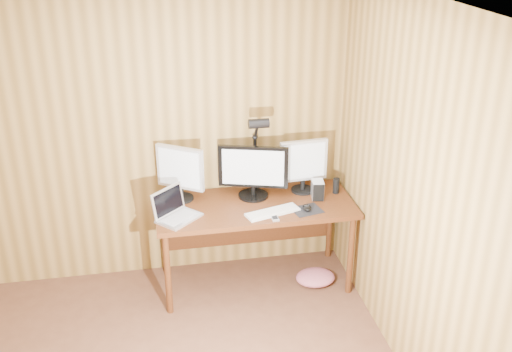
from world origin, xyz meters
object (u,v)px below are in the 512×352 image
object	(u,v)px
hard_drive	(317,190)
desk_lamp	(257,143)
monitor_right	(303,164)
laptop	(174,211)
speaker	(336,186)
keyboard	(273,212)
desk	(253,213)
monitor_left	(180,172)
mouse	(307,208)
monitor_center	(253,171)
phone	(275,218)

from	to	relation	value
hard_drive	desk_lamp	bearing A→B (deg)	164.71
monitor_right	laptop	xyz separation A→B (m)	(-1.09, -0.28, -0.19)
laptop	desk_lamp	size ratio (longest dim) A/B	0.56
speaker	desk_lamp	size ratio (longest dim) A/B	0.18
keyboard	desk_lamp	size ratio (longest dim) A/B	0.63
desk_lamp	desk	bearing A→B (deg)	-115.95
monitor_left	laptop	size ratio (longest dim) A/B	1.15
desk	speaker	bearing A→B (deg)	0.27
mouse	desk_lamp	bearing A→B (deg)	130.44
hard_drive	monitor_left	bearing A→B (deg)	179.31
desk	hard_drive	distance (m)	0.56
desk	monitor_center	distance (m)	0.36
monitor_left	keyboard	world-z (taller)	monitor_left
monitor_left	phone	xyz separation A→B (m)	(0.68, -0.47, -0.24)
speaker	desk_lamp	world-z (taller)	desk_lamp
phone	desk_lamp	bearing A→B (deg)	93.31
hard_drive	keyboard	bearing A→B (deg)	-146.34
monitor_left	hard_drive	world-z (taller)	monitor_left
monitor_center	phone	xyz separation A→B (m)	(0.09, -0.41, -0.23)
monitor_left	speaker	world-z (taller)	monitor_left
monitor_center	speaker	bearing A→B (deg)	11.61
desk	laptop	size ratio (longest dim) A/B	3.97
monitor_right	mouse	distance (m)	0.42
desk	monitor_right	size ratio (longest dim) A/B	3.51
hard_drive	desk_lamp	xyz separation A→B (m)	(-0.47, 0.21, 0.37)
laptop	mouse	size ratio (longest dim) A/B	3.63
monitor_center	desk_lamp	xyz separation A→B (m)	(0.05, 0.08, 0.21)
phone	speaker	distance (m)	0.70
mouse	phone	xyz separation A→B (m)	(-0.28, -0.09, -0.02)
desk	speaker	size ratio (longest dim) A/B	12.23
monitor_center	desk	bearing A→B (deg)	-83.97
monitor_right	speaker	size ratio (longest dim) A/B	3.49
desk	keyboard	size ratio (longest dim) A/B	3.53
monitor_right	keyboard	bearing A→B (deg)	-138.72
desk	monitor_center	bearing A→B (deg)	79.53
keyboard	monitor_right	bearing A→B (deg)	29.51
keyboard	speaker	bearing A→B (deg)	6.88
monitor_right	desk_lamp	distance (m)	0.43
monitor_right	phone	bearing A→B (deg)	-132.32
monitor_right	hard_drive	bearing A→B (deg)	-64.88
desk	monitor_left	distance (m)	0.70
monitor_center	keyboard	distance (m)	0.40
monitor_center	laptop	bearing A→B (deg)	-142.88
monitor_left	hard_drive	size ratio (longest dim) A/B	3.05
desk	mouse	bearing A→B (deg)	-33.80
monitor_right	keyboard	size ratio (longest dim) A/B	1.01
monitor_left	hard_drive	xyz separation A→B (m)	(1.10, -0.18, -0.17)
mouse	monitor_left	bearing A→B (deg)	160.06
keyboard	desk_lamp	xyz separation A→B (m)	(-0.05, 0.40, 0.43)
laptop	keyboard	size ratio (longest dim) A/B	0.89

